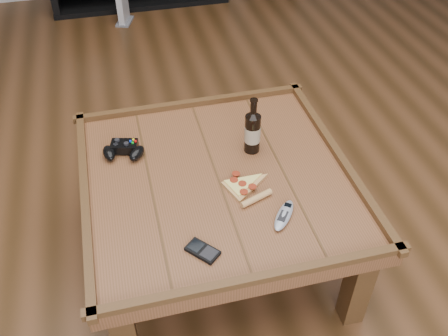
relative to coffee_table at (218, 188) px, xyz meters
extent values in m
plane|color=#402712|center=(0.00, 0.00, -0.39)|extent=(6.00, 6.00, 0.00)
cube|color=brown|center=(0.00, 0.00, 0.03)|extent=(1.00, 1.00, 0.06)
cube|color=#3C2510|center=(0.42, -0.42, -0.20)|extent=(0.08, 0.08, 0.39)
cube|color=#3C2510|center=(-0.42, 0.42, -0.20)|extent=(0.08, 0.08, 0.39)
cube|color=#3C2510|center=(0.42, 0.42, -0.20)|extent=(0.08, 0.08, 0.39)
cube|color=#3C2510|center=(0.00, 0.48, 0.07)|extent=(1.03, 0.03, 0.03)
cube|color=#3C2510|center=(0.00, -0.48, 0.07)|extent=(1.03, 0.03, 0.03)
cube|color=#3C2510|center=(0.48, 0.00, 0.07)|extent=(0.03, 1.03, 0.03)
cube|color=#3C2510|center=(-0.48, 0.00, 0.07)|extent=(0.03, 1.03, 0.03)
cylinder|color=black|center=(0.17, 0.12, 0.14)|extent=(0.06, 0.06, 0.16)
cone|color=black|center=(0.17, 0.12, 0.24)|extent=(0.06, 0.06, 0.03)
cylinder|color=black|center=(0.17, 0.12, 0.27)|extent=(0.02, 0.02, 0.06)
cylinder|color=black|center=(0.17, 0.12, 0.30)|extent=(0.03, 0.03, 0.01)
cylinder|color=tan|center=(0.17, 0.12, 0.14)|extent=(0.06, 0.06, 0.07)
cube|color=black|center=(-0.32, 0.24, 0.08)|extent=(0.12, 0.09, 0.03)
ellipsoid|color=black|center=(-0.38, 0.21, 0.08)|extent=(0.06, 0.09, 0.04)
ellipsoid|color=black|center=(-0.28, 0.19, 0.08)|extent=(0.09, 0.10, 0.04)
cylinder|color=black|center=(-0.34, 0.25, 0.10)|extent=(0.02, 0.02, 0.01)
cylinder|color=black|center=(-0.31, 0.22, 0.10)|extent=(0.02, 0.02, 0.01)
cylinder|color=yellow|center=(-0.28, 0.24, 0.10)|extent=(0.01, 0.01, 0.01)
cylinder|color=red|center=(-0.28, 0.23, 0.10)|extent=(0.01, 0.01, 0.01)
cylinder|color=#0C33CC|center=(-0.29, 0.24, 0.10)|extent=(0.01, 0.01, 0.01)
cylinder|color=#0C9919|center=(-0.29, 0.23, 0.10)|extent=(0.01, 0.01, 0.01)
cylinder|color=tan|center=(0.10, -0.16, 0.07)|extent=(0.13, 0.06, 0.02)
cylinder|color=#9A2913|center=(0.07, -0.12, 0.08)|extent=(0.03, 0.03, 0.00)
cylinder|color=#9A2913|center=(0.11, -0.10, 0.08)|extent=(0.03, 0.03, 0.00)
cylinder|color=#9A2913|center=(0.08, -0.07, 0.08)|extent=(0.03, 0.03, 0.00)
cylinder|color=#9A2913|center=(0.05, -0.05, 0.08)|extent=(0.03, 0.03, 0.00)
cylinder|color=#9A2913|center=(0.07, -0.02, 0.08)|extent=(0.03, 0.03, 0.00)
cube|color=black|center=(-0.13, -0.34, 0.07)|extent=(0.11, 0.12, 0.01)
cube|color=black|center=(-0.15, -0.32, 0.07)|extent=(0.06, 0.06, 0.00)
cube|color=black|center=(-0.11, -0.36, 0.07)|extent=(0.06, 0.06, 0.00)
ellipsoid|color=#92979F|center=(0.17, -0.26, 0.07)|extent=(0.13, 0.15, 0.02)
cube|color=black|center=(0.20, -0.22, 0.08)|extent=(0.03, 0.03, 0.00)
cube|color=black|center=(0.16, -0.27, 0.08)|extent=(0.05, 0.06, 0.00)
cube|color=gray|center=(-0.17, 2.37, -0.38)|extent=(0.16, 0.21, 0.02)
cube|color=silver|center=(-0.17, 2.37, -0.27)|extent=(0.10, 0.17, 0.21)
camera|label=1|loc=(-0.31, -1.34, 1.32)|focal=40.00mm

